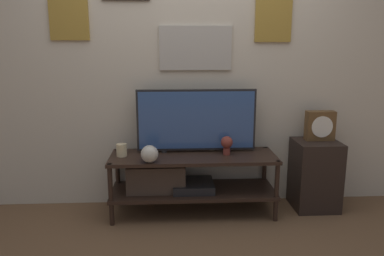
{
  "coord_description": "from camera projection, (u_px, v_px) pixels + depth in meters",
  "views": [
    {
      "loc": [
        -0.19,
        -2.87,
        1.47
      ],
      "look_at": [
        -0.01,
        0.28,
        0.78
      ],
      "focal_mm": 35.0,
      "sensor_mm": 36.0,
      "label": 1
    }
  ],
  "objects": [
    {
      "name": "mantel_clock",
      "position": [
        320.0,
        126.0,
        3.39
      ],
      "size": [
        0.26,
        0.11,
        0.27
      ],
      "color": "brown",
      "rests_on": "side_table"
    },
    {
      "name": "ground_plane",
      "position": [
        195.0,
        226.0,
        3.12
      ],
      "size": [
        12.0,
        12.0,
        0.0
      ],
      "primitive_type": "plane",
      "color": "brown"
    },
    {
      "name": "candle_jar",
      "position": [
        122.0,
        150.0,
        3.24
      ],
      "size": [
        0.09,
        0.09,
        0.11
      ],
      "color": "beige",
      "rests_on": "media_console"
    },
    {
      "name": "side_table",
      "position": [
        315.0,
        175.0,
        3.44
      ],
      "size": [
        0.39,
        0.38,
        0.63
      ],
      "color": "black",
      "rests_on": "ground_plane"
    },
    {
      "name": "vase_slim_bronze",
      "position": [
        212.0,
        140.0,
        3.45
      ],
      "size": [
        0.07,
        0.07,
        0.18
      ],
      "color": "tan",
      "rests_on": "media_console"
    },
    {
      "name": "decorative_bust",
      "position": [
        227.0,
        144.0,
        3.28
      ],
      "size": [
        0.1,
        0.1,
        0.17
      ],
      "color": "brown",
      "rests_on": "media_console"
    },
    {
      "name": "wall_back",
      "position": [
        191.0,
        58.0,
        3.39
      ],
      "size": [
        6.4,
        0.08,
        2.7
      ],
      "color": "beige",
      "rests_on": "ground_plane"
    },
    {
      "name": "vase_round_glass",
      "position": [
        150.0,
        154.0,
        3.06
      ],
      "size": [
        0.14,
        0.14,
        0.14
      ],
      "color": "beige",
      "rests_on": "media_console"
    },
    {
      "name": "media_console",
      "position": [
        179.0,
        177.0,
        3.31
      ],
      "size": [
        1.45,
        0.49,
        0.54
      ],
      "color": "black",
      "rests_on": "ground_plane"
    },
    {
      "name": "television",
      "position": [
        196.0,
        120.0,
        3.32
      ],
      "size": [
        1.06,
        0.05,
        0.57
      ],
      "color": "black",
      "rests_on": "media_console"
    }
  ]
}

